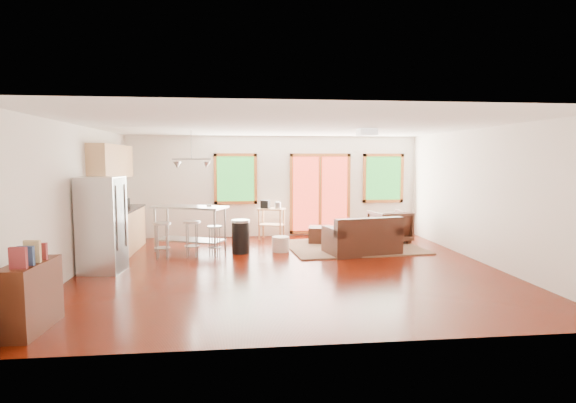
{
  "coord_description": "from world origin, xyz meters",
  "views": [
    {
      "loc": [
        -0.93,
        -8.1,
        1.99
      ],
      "look_at": [
        0.0,
        0.3,
        1.2
      ],
      "focal_mm": 28.0,
      "sensor_mm": 36.0,
      "label": 1
    }
  ],
  "objects": [
    {
      "name": "floor",
      "position": [
        0.0,
        0.0,
        -0.01
      ],
      "size": [
        7.5,
        7.0,
        0.02
      ],
      "primitive_type": "cube",
      "color": "#380901",
      "rests_on": "ground"
    },
    {
      "name": "ceiling",
      "position": [
        0.0,
        0.0,
        2.61
      ],
      "size": [
        7.5,
        7.0,
        0.02
      ],
      "primitive_type": "cube",
      "color": "white",
      "rests_on": "ground"
    },
    {
      "name": "back_wall",
      "position": [
        0.0,
        3.51,
        1.3
      ],
      "size": [
        7.5,
        0.02,
        2.6
      ],
      "primitive_type": "cube",
      "color": "silver",
      "rests_on": "ground"
    },
    {
      "name": "left_wall",
      "position": [
        -3.76,
        0.0,
        1.3
      ],
      "size": [
        0.02,
        7.0,
        2.6
      ],
      "primitive_type": "cube",
      "color": "silver",
      "rests_on": "ground"
    },
    {
      "name": "right_wall",
      "position": [
        3.76,
        0.0,
        1.3
      ],
      "size": [
        0.02,
        7.0,
        2.6
      ],
      "primitive_type": "cube",
      "color": "silver",
      "rests_on": "ground"
    },
    {
      "name": "front_wall",
      "position": [
        0.0,
        -3.51,
        1.3
      ],
      "size": [
        7.5,
        0.02,
        2.6
      ],
      "primitive_type": "cube",
      "color": "silver",
      "rests_on": "ground"
    },
    {
      "name": "window_left",
      "position": [
        -1.0,
        3.46,
        1.5
      ],
      "size": [
        1.1,
        0.05,
        1.3
      ],
      "color": "#1C5A1D",
      "rests_on": "back_wall"
    },
    {
      "name": "french_doors",
      "position": [
        1.2,
        3.46,
        1.1
      ],
      "size": [
        1.6,
        0.05,
        2.1
      ],
      "color": "#BA3323",
      "rests_on": "back_wall"
    },
    {
      "name": "window_right",
      "position": [
        2.9,
        3.46,
        1.5
      ],
      "size": [
        1.1,
        0.05,
        1.3
      ],
      "color": "#1C5A1D",
      "rests_on": "back_wall"
    },
    {
      "name": "rug",
      "position": [
        1.64,
        1.75,
        0.01
      ],
      "size": [
        3.09,
        2.48,
        0.03
      ],
      "primitive_type": "cube",
      "rotation": [
        0.0,
        0.0,
        0.09
      ],
      "color": "#516440",
      "rests_on": "floor"
    },
    {
      "name": "loveseat",
      "position": [
        1.67,
        1.04,
        0.32
      ],
      "size": [
        1.64,
        1.13,
        0.8
      ],
      "rotation": [
        0.0,
        0.0,
        0.2
      ],
      "color": "black",
      "rests_on": "floor"
    },
    {
      "name": "coffee_table",
      "position": [
        1.8,
        1.75,
        0.34
      ],
      "size": [
        1.15,
        0.91,
        0.4
      ],
      "rotation": [
        0.0,
        0.0,
        -0.35
      ],
      "color": "#38160A",
      "rests_on": "floor"
    },
    {
      "name": "armchair",
      "position": [
        2.66,
        2.21,
        0.43
      ],
      "size": [
        0.95,
        0.91,
        0.86
      ],
      "primitive_type": "imported",
      "rotation": [
        0.0,
        0.0,
        3.31
      ],
      "color": "black",
      "rests_on": "floor"
    },
    {
      "name": "ottoman",
      "position": [
        1.03,
        2.36,
        0.19
      ],
      "size": [
        0.7,
        0.7,
        0.39
      ],
      "primitive_type": "cube",
      "rotation": [
        0.0,
        0.0,
        -0.21
      ],
      "color": "black",
      "rests_on": "floor"
    },
    {
      "name": "pouf",
      "position": [
        -0.03,
        1.46,
        0.16
      ],
      "size": [
        0.4,
        0.4,
        0.33
      ],
      "primitive_type": "cylinder",
      "rotation": [
        0.0,
        0.0,
        -0.08
      ],
      "color": "beige",
      "rests_on": "floor"
    },
    {
      "name": "vase",
      "position": [
        1.54,
        1.85,
        0.5
      ],
      "size": [
        0.2,
        0.21,
        0.28
      ],
      "rotation": [
        0.0,
        0.0,
        -0.27
      ],
      "color": "silver",
      "rests_on": "coffee_table"
    },
    {
      "name": "book",
      "position": [
        1.89,
        1.53,
        0.56
      ],
      "size": [
        0.23,
        0.06,
        0.31
      ],
      "primitive_type": "imported",
      "rotation": [
        0.0,
        0.0,
        -0.15
      ],
      "color": "maroon",
      "rests_on": "coffee_table"
    },
    {
      "name": "cabinets",
      "position": [
        -3.49,
        1.7,
        0.93
      ],
      "size": [
        0.64,
        2.24,
        2.3
      ],
      "color": "tan",
      "rests_on": "floor"
    },
    {
      "name": "refrigerator",
      "position": [
        -3.32,
        0.04,
        0.85
      ],
      "size": [
        0.75,
        0.73,
        1.69
      ],
      "rotation": [
        0.0,
        0.0,
        -0.11
      ],
      "color": "#B7BABC",
      "rests_on": "floor"
    },
    {
      "name": "island",
      "position": [
        -1.98,
        1.65,
        0.69
      ],
      "size": [
        1.69,
        1.22,
        1.0
      ],
      "rotation": [
        0.0,
        0.0,
        -0.42
      ],
      "color": "#B7BABC",
      "rests_on": "floor"
    },
    {
      "name": "cup",
      "position": [
        -1.56,
        1.6,
        1.01
      ],
      "size": [
        0.13,
        0.11,
        0.11
      ],
      "primitive_type": "imported",
      "rotation": [
        0.0,
        0.0,
        0.19
      ],
      "color": "white",
      "rests_on": "island"
    },
    {
      "name": "bar_stool_a",
      "position": [
        -2.46,
        1.0,
        0.55
      ],
      "size": [
        0.36,
        0.36,
        0.74
      ],
      "rotation": [
        0.0,
        0.0,
        0.03
      ],
      "color": "#B7BABC",
      "rests_on": "floor"
    },
    {
      "name": "bar_stool_b",
      "position": [
        -1.89,
        1.14,
        0.55
      ],
      "size": [
        0.37,
        0.37,
        0.74
      ],
      "rotation": [
        0.0,
        0.0,
        -0.07
      ],
      "color": "#B7BABC",
      "rests_on": "floor"
    },
    {
      "name": "bar_stool_c",
      "position": [
        -1.43,
        1.1,
        0.47
      ],
      "size": [
        0.37,
        0.37,
        0.64
      ],
      "rotation": [
        0.0,
        0.0,
        -0.26
      ],
      "color": "#B7BABC",
      "rests_on": "floor"
    },
    {
      "name": "trash_can",
      "position": [
        -0.89,
        1.4,
        0.36
      ],
      "size": [
        0.48,
        0.48,
        0.72
      ],
      "rotation": [
        0.0,
        0.0,
        -0.27
      ],
      "color": "black",
      "rests_on": "floor"
    },
    {
      "name": "kitchen_cart",
      "position": [
        -0.13,
        3.02,
        0.67
      ],
      "size": [
        0.75,
        0.62,
        0.98
      ],
      "rotation": [
        0.0,
        0.0,
        -0.37
      ],
      "color": "tan",
      "rests_on": "floor"
    },
    {
      "name": "bookshelf",
      "position": [
        -3.35,
        -2.72,
        0.42
      ],
      "size": [
        0.4,
        0.92,
        1.07
      ],
      "rotation": [
        0.0,
        0.0,
        -0.06
      ],
      "color": "#38160A",
      "rests_on": "floor"
    },
    {
      "name": "ceiling_flush",
      "position": [
        1.6,
        0.6,
        2.53
      ],
      "size": [
        0.35,
        0.35,
        0.12
      ],
      "primitive_type": "cube",
      "color": "white",
      "rests_on": "ceiling"
    },
    {
      "name": "pendant_light",
      "position": [
        -1.9,
        1.5,
        1.9
      ],
      "size": [
        0.8,
        0.18,
        0.79
      ],
      "color": "gray",
      "rests_on": "ceiling"
    }
  ]
}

